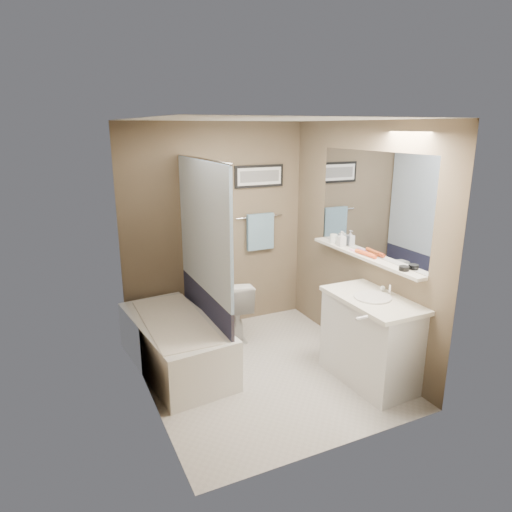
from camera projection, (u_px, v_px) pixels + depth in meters
name	position (u px, v px, depth m)	size (l,w,h in m)	color
ground	(262.00, 371.00, 4.54)	(2.50, 2.50, 0.00)	beige
ceiling	(263.00, 122.00, 3.88)	(2.20, 2.50, 0.04)	white
wall_back	(216.00, 229.00, 5.28)	(2.20, 0.04, 2.40)	brown
wall_front	(341.00, 299.00, 3.14)	(2.20, 0.04, 2.40)	brown
wall_left	(146.00, 270.00, 3.76)	(0.04, 2.50, 2.40)	brown
wall_right	(358.00, 243.00, 4.65)	(0.04, 2.50, 2.40)	brown
tile_surround	(134.00, 276.00, 4.25)	(0.02, 1.55, 2.00)	#BBA68D
curtain_rod	(201.00, 159.00, 4.25)	(0.02, 0.02, 1.55)	silver
curtain_upper	(203.00, 227.00, 4.42)	(0.03, 1.45, 1.28)	white
curtain_lower	(206.00, 306.00, 4.65)	(0.03, 1.45, 0.36)	#262947
mirror	(371.00, 204.00, 4.41)	(0.02, 1.60, 1.00)	silver
shelf	(363.00, 256.00, 4.53)	(0.12, 1.60, 0.03)	silver
towel_bar	(260.00, 217.00, 5.46)	(0.02, 0.02, 0.60)	silver
towel	(260.00, 232.00, 5.49)	(0.34, 0.05, 0.44)	#9ACAE0
art_frame	(259.00, 176.00, 5.35)	(0.62, 0.03, 0.26)	black
art_mat	(260.00, 176.00, 5.33)	(0.56, 0.00, 0.20)	white
art_image	(260.00, 176.00, 5.33)	(0.50, 0.00, 0.13)	#595959
door	(402.00, 313.00, 3.41)	(0.80, 0.02, 2.00)	silver
door_handle	(362.00, 318.00, 3.32)	(0.02, 0.02, 0.10)	silver
bathtub	(175.00, 344.00, 4.55)	(0.70, 1.50, 0.50)	white
tub_rim	(174.00, 321.00, 4.48)	(0.56, 1.36, 0.02)	white
toilet	(231.00, 307.00, 5.22)	(0.39, 0.68, 0.69)	silver
vanity	(371.00, 341.00, 4.27)	(0.50, 0.90, 0.80)	silver
countertop	(373.00, 300.00, 4.15)	(0.54, 0.96, 0.04)	silver
sink_basin	(373.00, 297.00, 4.14)	(0.34, 0.34, 0.01)	silver
faucet_spout	(390.00, 289.00, 4.21)	(0.02, 0.02, 0.10)	white
faucet_knob	(383.00, 288.00, 4.30)	(0.05, 0.05, 0.05)	white
candle_bowl_near	(404.00, 268.00, 4.02)	(0.09, 0.09, 0.04)	black
hair_brush_front	(368.00, 254.00, 4.45)	(0.04, 0.04, 0.22)	#E64E20
hair_brush_back	(364.00, 253.00, 4.51)	(0.04, 0.04, 0.22)	#E75A20
pink_comb	(355.00, 251.00, 4.64)	(0.03, 0.16, 0.01)	#FF9BCA
glass_jar	(334.00, 239.00, 4.96)	(0.08, 0.08, 0.10)	white
soap_bottle	(342.00, 239.00, 4.82)	(0.07, 0.08, 0.16)	#999999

